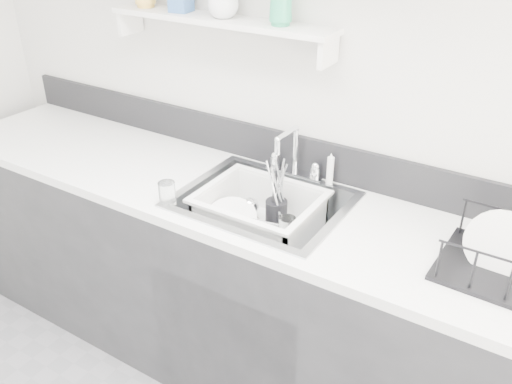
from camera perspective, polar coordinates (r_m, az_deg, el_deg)
The scene contains 14 objects.
room_shell at distance 1.23m, azimuth -19.73°, elevation 14.38°, with size 3.50×3.00×2.60m.
counter_run at distance 2.35m, azimuth 0.66°, elevation -10.63°, with size 3.20×0.62×0.92m.
backsplash at distance 2.28m, azimuth 4.66°, elevation 4.04°, with size 3.20×0.02×0.16m, color black.
sink at distance 2.13m, azimuth 0.72°, elevation -2.97°, with size 0.64×0.52×0.20m, color silver, non-canonical shape.
faucet at distance 2.25m, azimuth 4.01°, elevation 3.11°, with size 0.26×0.18×0.23m.
side_sprayer at distance 2.19m, azimuth 7.82°, elevation 2.43°, with size 0.03×0.03×0.14m, color white.
wall_shelf at distance 2.24m, azimuth -3.96°, elevation 17.42°, with size 1.00×0.16×0.12m.
wash_tub at distance 2.15m, azimuth 0.37°, elevation -2.36°, with size 0.46×0.38×0.18m, color white, non-canonical shape.
plate_stack at distance 2.17m, azimuth -2.43°, elevation -3.45°, with size 0.25×0.25×0.10m.
utensil_cup at distance 2.19m, azimuth 2.15°, elevation -2.03°, with size 0.09×0.09×0.30m.
ladle at distance 2.18m, azimuth -0.78°, elevation -2.91°, with size 0.29×0.10×0.08m, color silver, non-canonical shape.
tumbler_in_tub at distance 2.11m, azimuth 3.30°, elevation -3.86°, with size 0.07×0.07×0.10m, color white.
tumbler_counter at distance 2.07m, azimuth -9.34°, elevation -0.12°, with size 0.06×0.06×0.09m, color white.
bowl_small at distance 2.08m, azimuth 2.13°, elevation -5.42°, with size 0.11×0.11×0.03m, color white.
Camera 1 is at (0.94, -0.36, 1.96)m, focal length 38.00 mm.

